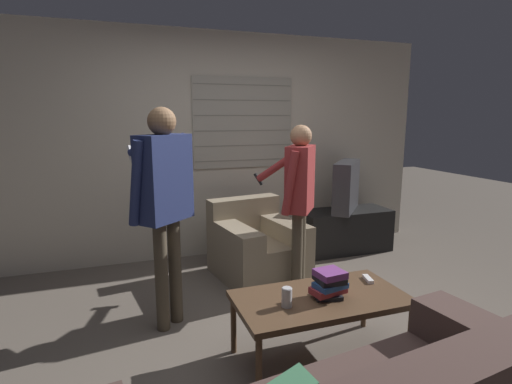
# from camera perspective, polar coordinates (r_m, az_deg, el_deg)

# --- Properties ---
(ground_plane) EXTENTS (16.00, 16.00, 0.00)m
(ground_plane) POSITION_cam_1_polar(r_m,az_deg,el_deg) (3.17, 4.53, -20.03)
(ground_plane) COLOR #665B51
(wall_back) EXTENTS (5.20, 0.08, 2.55)m
(wall_back) POSITION_cam_1_polar(r_m,az_deg,el_deg) (4.66, -5.30, 6.59)
(wall_back) COLOR beige
(wall_back) RESTS_ON ground_plane
(armchair_beige) EXTENTS (0.91, 0.98, 0.77)m
(armchair_beige) POSITION_cam_1_polar(r_m,az_deg,el_deg) (4.13, 0.03, -7.76)
(armchair_beige) COLOR gray
(armchair_beige) RESTS_ON ground_plane
(coffee_table) EXTENTS (1.14, 0.60, 0.45)m
(coffee_table) POSITION_cam_1_polar(r_m,az_deg,el_deg) (2.78, 9.22, -15.23)
(coffee_table) COLOR brown
(coffee_table) RESTS_ON ground_plane
(tv_stand) EXTENTS (1.10, 0.47, 0.50)m
(tv_stand) POSITION_cam_1_polar(r_m,az_deg,el_deg) (4.99, 12.52, -5.37)
(tv_stand) COLOR black
(tv_stand) RESTS_ON ground_plane
(tv) EXTENTS (0.63, 0.68, 0.59)m
(tv) POSITION_cam_1_polar(r_m,az_deg,el_deg) (4.87, 12.75, 0.83)
(tv) COLOR #2D2D33
(tv) RESTS_ON tv_stand
(person_left_standing) EXTENTS (0.51, 0.85, 1.69)m
(person_left_standing) POSITION_cam_1_polar(r_m,az_deg,el_deg) (3.04, -13.06, 0.13)
(person_left_standing) COLOR #4C4233
(person_left_standing) RESTS_ON ground_plane
(person_right_standing) EXTENTS (0.48, 0.70, 1.55)m
(person_right_standing) POSITION_cam_1_polar(r_m,az_deg,el_deg) (3.60, 6.11, 0.22)
(person_right_standing) COLOR #4C4233
(person_right_standing) RESTS_ON ground_plane
(book_stack) EXTENTS (0.25, 0.19, 0.19)m
(book_stack) POSITION_cam_1_polar(r_m,az_deg,el_deg) (2.71, 10.41, -12.76)
(book_stack) COLOR black
(book_stack) RESTS_ON coffee_table
(soda_can) EXTENTS (0.07, 0.07, 0.13)m
(soda_can) POSITION_cam_1_polar(r_m,az_deg,el_deg) (2.57, 4.42, -14.75)
(soda_can) COLOR silver
(soda_can) RESTS_ON coffee_table
(spare_remote) EXTENTS (0.07, 0.14, 0.02)m
(spare_remote) POSITION_cam_1_polar(r_m,az_deg,el_deg) (3.06, 15.71, -11.87)
(spare_remote) COLOR white
(spare_remote) RESTS_ON coffee_table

